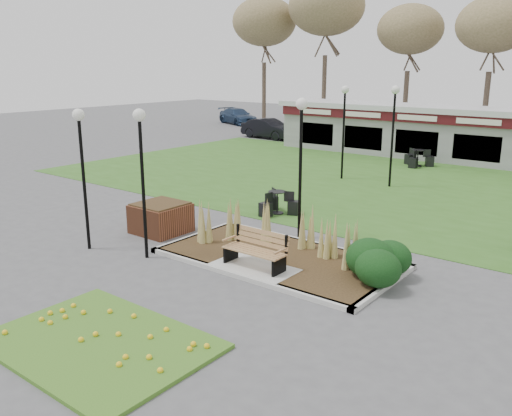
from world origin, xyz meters
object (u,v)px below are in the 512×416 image
Objects in this scene: bistro_set_a at (277,206)px; bistro_set_b at (417,161)px; lamp_post_far_left at (344,112)px; car_black at (269,129)px; lamp_post_mid_left at (394,114)px; lamp_post_mid_right at (301,138)px; food_pavilion at (486,136)px; lamp_post_near_left at (81,148)px; car_blue at (238,116)px; brick_planter at (161,218)px; car_silver at (349,124)px; park_bench at (257,249)px; lamp_post_near_right at (141,151)px.

bistro_set_b is (0.34, 11.93, 0.02)m from bistro_set_a.
car_black is (-11.10, 9.26, -2.38)m from lamp_post_far_left.
bistro_set_b is 13.27m from car_black.
lamp_post_mid_left is 1.02× the size of lamp_post_mid_right.
food_pavilion is at bearing 79.78° from lamp_post_mid_left.
lamp_post_mid_right reaches higher than lamp_post_near_left.
car_blue reaches higher than bistro_set_b.
lamp_post_near_left is 0.94× the size of lamp_post_far_left.
bistro_set_b is (1.96, 15.93, -0.17)m from brick_planter.
brick_planter is 0.36× the size of lamp_post_far_left.
lamp_post_mid_left is 2.69× the size of bistro_set_b.
car_silver is (-9.48, 10.07, 0.39)m from bistro_set_b.
lamp_post_near_left is at bearing -97.51° from bistro_set_b.
bistro_set_a is at bearing 139.74° from lamp_post_mid_right.
car_silver is (-11.27, 23.80, -2.38)m from lamp_post_mid_right.
lamp_post_far_left is 1.00× the size of car_black.
park_bench is 5.61m from lamp_post_near_left.
brick_planter is 4.32m from bistro_set_a.
car_black is 0.90× the size of car_blue.
bistro_set_b is 0.34× the size of car_blue.
lamp_post_far_left reaches higher than lamp_post_mid_right.
car_black is at bearing 176.06° from food_pavilion.
bistro_set_b is at bearing 88.35° from bistro_set_a.
food_pavilion is at bearing -134.56° from car_silver.
brick_planter is 22.67m from car_black.
park_bench reaches higher than bistro_set_b.
lamp_post_near_left is 7.19m from bistro_set_a.
food_pavilion is 16.85m from lamp_post_mid_right.
brick_planter is at bearing 127.78° from lamp_post_near_right.
food_pavilion is at bearing -89.71° from car_black.
lamp_post_mid_left is 1.06× the size of car_silver.
lamp_post_near_left is 0.98× the size of lamp_post_near_right.
lamp_post_near_left reaches higher than food_pavilion.
bistro_set_a is (0.19, 5.84, -2.66)m from lamp_post_near_right.
lamp_post_near_left reaches higher than brick_planter.
lamp_post_mid_left is at bearing 79.09° from bistro_set_a.
food_pavilion is 24.04m from car_blue.
brick_planter is 0.35× the size of lamp_post_mid_left.
car_silver is at bearing -23.42° from car_black.
lamp_post_near_right is 1.00× the size of car_silver.
lamp_post_mid_right reaches higher than car_blue.
car_silver is at bearing 104.00° from lamp_post_near_left.
lamp_post_near_left is 6.20m from lamp_post_mid_right.
bistro_set_b reaches higher than bistro_set_a.
lamp_post_near_left is at bearing -108.01° from bistro_set_a.
lamp_post_near_right reaches higher than bistro_set_b.
lamp_post_near_left is 29.32m from car_silver.
bistro_set_b is 0.39× the size of car_silver.
lamp_post_mid_left reaches higher than lamp_post_mid_right.
lamp_post_mid_left is 1.02× the size of lamp_post_far_left.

